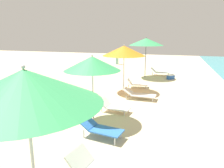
% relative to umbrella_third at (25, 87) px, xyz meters
% --- Properties ---
extents(umbrella_third, '(2.30, 2.30, 2.80)m').
position_rel_umbrella_third_xyz_m(umbrella_third, '(0.00, 0.00, 0.00)').
color(umbrella_third, silver).
rests_on(umbrella_third, ground).
extents(umbrella_fourth, '(2.03, 2.03, 2.52)m').
position_rel_umbrella_third_xyz_m(umbrella_fourth, '(-0.71, 4.38, -0.27)').
color(umbrella_fourth, silver).
rests_on(umbrella_fourth, ground).
extents(lounger_fourth_shoreside, '(1.33, 0.74, 0.52)m').
position_rel_umbrella_third_xyz_m(lounger_fourth_shoreside, '(-0.23, 5.54, -2.23)').
color(lounger_fourth_shoreside, white).
rests_on(lounger_fourth_shoreside, ground).
extents(lounger_fourth_inland, '(1.44, 0.80, 0.54)m').
position_rel_umbrella_third_xyz_m(lounger_fourth_inland, '(-0.01, 3.26, -2.16)').
color(lounger_fourth_inland, blue).
rests_on(lounger_fourth_inland, ground).
extents(umbrella_fifth, '(2.35, 2.35, 2.66)m').
position_rel_umbrella_third_xyz_m(umbrella_fifth, '(-0.60, 8.75, -0.15)').
color(umbrella_fifth, silver).
rests_on(umbrella_fifth, ground).
extents(lounger_fifth_shoreside, '(1.31, 0.74, 0.57)m').
position_rel_umbrella_third_xyz_m(lounger_fifth_shoreside, '(-0.04, 9.91, -2.21)').
color(lounger_fifth_shoreside, white).
rests_on(lounger_fifth_shoreside, ground).
extents(lounger_fifth_inland, '(1.64, 0.69, 0.52)m').
position_rel_umbrella_third_xyz_m(lounger_fifth_inland, '(0.48, 7.62, -2.21)').
color(lounger_fifth_inland, white).
rests_on(lounger_fifth_inland, ground).
extents(umbrella_farthest, '(2.53, 2.53, 2.97)m').
position_rel_umbrella_third_xyz_m(umbrella_farthest, '(0.01, 13.15, 0.18)').
color(umbrella_farthest, '#4C4C51').
rests_on(umbrella_farthest, ground).
extents(lounger_farthest_shoreside, '(1.50, 0.79, 0.63)m').
position_rel_umbrella_third_xyz_m(lounger_farthest_shoreside, '(1.03, 14.23, -2.15)').
color(lounger_farthest_shoreside, white).
rests_on(lounger_farthest_shoreside, ground).
extents(person_walking_near, '(0.41, 0.41, 1.62)m').
position_rel_umbrella_third_xyz_m(person_walking_near, '(-3.82, 19.21, -1.49)').
color(person_walking_near, '#3F9972').
rests_on(person_walking_near, ground).
extents(cooler_box, '(0.60, 0.60, 0.33)m').
position_rel_umbrella_third_xyz_m(cooler_box, '(1.90, 13.01, -2.31)').
color(cooler_box, '#2659B2').
rests_on(cooler_box, ground).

